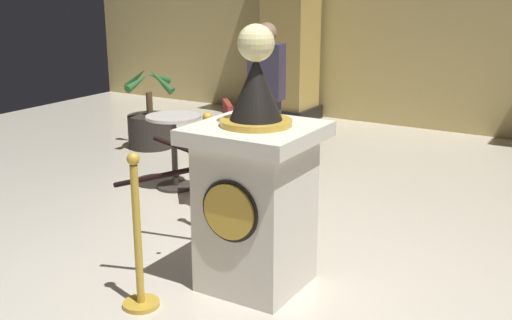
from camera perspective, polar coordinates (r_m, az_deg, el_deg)
name	(u,v)px	position (r m, az deg, el deg)	size (l,w,h in m)	color
ground_plane	(249,287)	(4.43, -0.64, -11.51)	(12.88, 12.88, 0.00)	beige
pedestal_clock	(256,189)	(4.21, -0.03, -2.66)	(0.79, 0.79, 1.79)	silver
stanchion_near	(209,192)	(5.20, -4.29, -2.94)	(0.24, 0.24, 1.03)	gold
stanchion_far	(139,255)	(4.11, -10.63, -8.46)	(0.24, 0.24, 1.04)	gold
velvet_rope	(176,164)	(4.51, -7.26, -0.35)	(0.80, 0.82, 0.22)	black
column_left	(291,3)	(9.39, 3.20, 14.05)	(0.80, 0.80, 3.48)	black
potted_palm_left	(150,125)	(8.04, -9.57, 3.13)	(0.80, 0.83, 1.03)	#2D2823
bystander_guest	(266,95)	(6.80, 0.95, 5.97)	(0.39, 0.27, 1.62)	#383347
cafe_table	(174,142)	(6.36, -7.46, 1.60)	(0.54, 0.54, 0.75)	#332D28
cafe_chair_red	(218,143)	(5.91, -3.46, 1.53)	(0.56, 0.56, 0.96)	black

